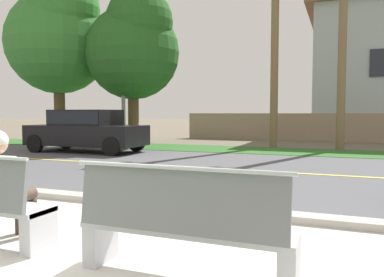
{
  "coord_description": "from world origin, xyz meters",
  "views": [
    {
      "loc": [
        2.48,
        -2.78,
        1.44
      ],
      "look_at": [
        0.15,
        3.27,
        1.0
      ],
      "focal_mm": 36.06,
      "sensor_mm": 36.0,
      "label": 1
    }
  ],
  "objects_px": {
    "seated_person_white": "(6,182)",
    "shade_tree_left": "(134,45)",
    "car_black_near": "(86,129)",
    "streetlamp": "(125,41)",
    "bench_right": "(183,227)",
    "shade_tree_far_left": "(59,35)"
  },
  "relations": [
    {
      "from": "car_black_near",
      "to": "seated_person_white",
      "type": "bearing_deg",
      "value": -58.46
    },
    {
      "from": "seated_person_white",
      "to": "shade_tree_far_left",
      "type": "distance_m",
      "value": 14.56
    },
    {
      "from": "shade_tree_far_left",
      "to": "bench_right",
      "type": "bearing_deg",
      "value": -46.54
    },
    {
      "from": "bench_right",
      "to": "seated_person_white",
      "type": "distance_m",
      "value": 2.19
    },
    {
      "from": "bench_right",
      "to": "shade_tree_left",
      "type": "height_order",
      "value": "shade_tree_left"
    },
    {
      "from": "seated_person_white",
      "to": "car_black_near",
      "type": "height_order",
      "value": "car_black_near"
    },
    {
      "from": "seated_person_white",
      "to": "shade_tree_far_left",
      "type": "xyz_separation_m",
      "value": [
        -8.47,
        11.06,
        4.25
      ]
    },
    {
      "from": "seated_person_white",
      "to": "streetlamp",
      "type": "bearing_deg",
      "value": 114.74
    },
    {
      "from": "seated_person_white",
      "to": "car_black_near",
      "type": "relative_size",
      "value": 0.29
    },
    {
      "from": "shade_tree_far_left",
      "to": "shade_tree_left",
      "type": "distance_m",
      "value": 3.67
    },
    {
      "from": "shade_tree_left",
      "to": "streetlamp",
      "type": "bearing_deg",
      "value": -124.24
    },
    {
      "from": "shade_tree_left",
      "to": "bench_right",
      "type": "bearing_deg",
      "value": -58.83
    },
    {
      "from": "bench_right",
      "to": "seated_person_white",
      "type": "xyz_separation_m",
      "value": [
        -2.17,
        0.17,
        0.22
      ]
    },
    {
      "from": "seated_person_white",
      "to": "shade_tree_left",
      "type": "bearing_deg",
      "value": 113.02
    },
    {
      "from": "streetlamp",
      "to": "shade_tree_left",
      "type": "distance_m",
      "value": 0.46
    },
    {
      "from": "bench_right",
      "to": "shade_tree_far_left",
      "type": "xyz_separation_m",
      "value": [
        -10.64,
        11.23,
        4.47
      ]
    },
    {
      "from": "seated_person_white",
      "to": "streetlamp",
      "type": "xyz_separation_m",
      "value": [
        -5.12,
        11.12,
        3.78
      ]
    },
    {
      "from": "car_black_near",
      "to": "shade_tree_left",
      "type": "bearing_deg",
      "value": 83.13
    },
    {
      "from": "car_black_near",
      "to": "streetlamp",
      "type": "relative_size",
      "value": 0.55
    },
    {
      "from": "streetlamp",
      "to": "shade_tree_far_left",
      "type": "relative_size",
      "value": 1.04
    },
    {
      "from": "car_black_near",
      "to": "streetlamp",
      "type": "distance_m",
      "value": 4.44
    },
    {
      "from": "bench_right",
      "to": "shade_tree_left",
      "type": "xyz_separation_m",
      "value": [
        -7.05,
        11.66,
        3.84
      ]
    }
  ]
}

